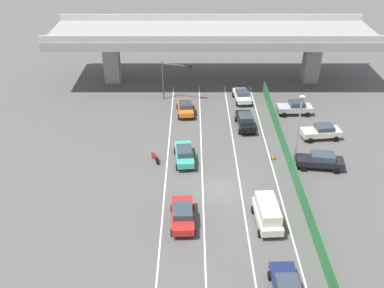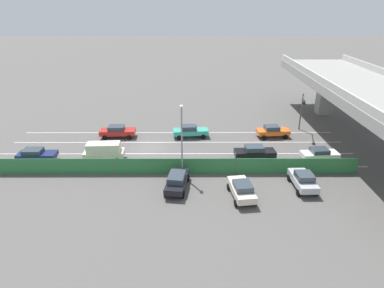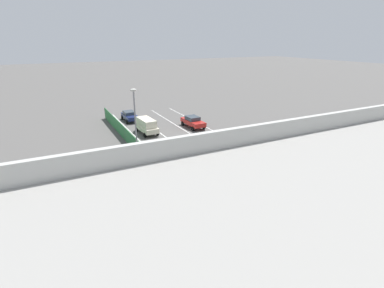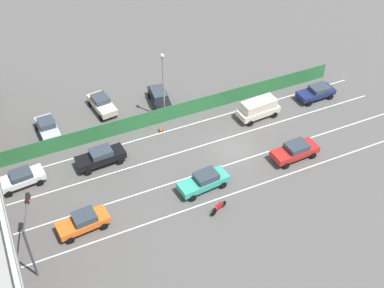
{
  "view_description": "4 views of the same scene",
  "coord_description": "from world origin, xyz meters",
  "px_view_note": "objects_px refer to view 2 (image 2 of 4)",
  "views": [
    {
      "loc": [
        -2.81,
        -34.83,
        25.15
      ],
      "look_at": [
        -2.83,
        5.14,
        2.03
      ],
      "focal_mm": 42.43,
      "sensor_mm": 36.0,
      "label": 1
    },
    {
      "loc": [
        39.11,
        5.17,
        17.03
      ],
      "look_at": [
        2.97,
        5.28,
        1.77
      ],
      "focal_mm": 31.67,
      "sensor_mm": 36.0,
      "label": 2
    },
    {
      "loc": [
        15.44,
        32.69,
        12.4
      ],
      "look_at": [
        2.7,
        7.43,
        2.25
      ],
      "focal_mm": 27.39,
      "sensor_mm": 36.0,
      "label": 3
    },
    {
      "loc": [
        -31.79,
        19.36,
        32.27
      ],
      "look_at": [
        0.88,
        4.16,
        1.47
      ],
      "focal_mm": 46.12,
      "sensor_mm": 36.0,
      "label": 4
    }
  ],
  "objects_px": {
    "car_taxi_orange": "(273,131)",
    "motorcycle": "(191,126)",
    "car_hatchback_white": "(320,154)",
    "traffic_cone": "(194,166)",
    "parked_sedan_dark": "(177,180)",
    "parked_sedan_cream": "(242,189)",
    "car_sedan_red": "(117,131)",
    "car_sedan_black": "(255,152)",
    "car_sedan_navy": "(36,154)",
    "car_van_cream": "(104,151)",
    "street_lamp": "(182,135)",
    "parked_wagon_silver": "(303,180)",
    "traffic_light": "(302,107)",
    "car_taxi_teal": "(190,131)"
  },
  "relations": [
    {
      "from": "car_van_cream",
      "to": "parked_wagon_silver",
      "type": "relative_size",
      "value": 1.08
    },
    {
      "from": "car_taxi_orange",
      "to": "car_van_cream",
      "type": "distance_m",
      "value": 22.27
    },
    {
      "from": "car_taxi_teal",
      "to": "traffic_light",
      "type": "distance_m",
      "value": 15.64
    },
    {
      "from": "car_sedan_black",
      "to": "parked_sedan_cream",
      "type": "distance_m",
      "value": 8.7
    },
    {
      "from": "parked_wagon_silver",
      "to": "traffic_light",
      "type": "xyz_separation_m",
      "value": [
        -15.24,
        4.19,
        2.85
      ]
    },
    {
      "from": "car_sedan_black",
      "to": "parked_sedan_dark",
      "type": "height_order",
      "value": "car_sedan_black"
    },
    {
      "from": "car_sedan_navy",
      "to": "traffic_light",
      "type": "xyz_separation_m",
      "value": [
        -9.03,
        32.97,
        2.92
      ]
    },
    {
      "from": "car_sedan_navy",
      "to": "parked_wagon_silver",
      "type": "relative_size",
      "value": 1.0
    },
    {
      "from": "car_sedan_black",
      "to": "parked_sedan_dark",
      "type": "distance_m",
      "value": 11.01
    },
    {
      "from": "car_sedan_black",
      "to": "car_sedan_navy",
      "type": "bearing_deg",
      "value": -89.24
    },
    {
      "from": "car_sedan_navy",
      "to": "motorcycle",
      "type": "relative_size",
      "value": 2.37
    },
    {
      "from": "car_hatchback_white",
      "to": "traffic_cone",
      "type": "height_order",
      "value": "car_hatchback_white"
    },
    {
      "from": "car_taxi_teal",
      "to": "car_sedan_navy",
      "type": "bearing_deg",
      "value": -67.27
    },
    {
      "from": "car_sedan_red",
      "to": "parked_sedan_cream",
      "type": "distance_m",
      "value": 21.23
    },
    {
      "from": "car_sedan_navy",
      "to": "traffic_light",
      "type": "relative_size",
      "value": 0.82
    },
    {
      "from": "car_hatchback_white",
      "to": "car_sedan_black",
      "type": "bearing_deg",
      "value": -92.51
    },
    {
      "from": "car_hatchback_white",
      "to": "parked_sedan_dark",
      "type": "xyz_separation_m",
      "value": [
        6.35,
        -16.17,
        0.07
      ]
    },
    {
      "from": "car_van_cream",
      "to": "car_sedan_navy",
      "type": "height_order",
      "value": "car_van_cream"
    },
    {
      "from": "car_sedan_black",
      "to": "car_taxi_teal",
      "type": "relative_size",
      "value": 0.99
    },
    {
      "from": "motorcycle",
      "to": "traffic_light",
      "type": "distance_m",
      "value": 15.66
    },
    {
      "from": "motorcycle",
      "to": "parked_sedan_dark",
      "type": "height_order",
      "value": "parked_sedan_dark"
    },
    {
      "from": "motorcycle",
      "to": "traffic_cone",
      "type": "distance_m",
      "value": 12.41
    },
    {
      "from": "parked_sedan_dark",
      "to": "parked_wagon_silver",
      "type": "bearing_deg",
      "value": 90.59
    },
    {
      "from": "parked_sedan_dark",
      "to": "parked_sedan_cream",
      "type": "relative_size",
      "value": 1.07
    },
    {
      "from": "car_taxi_teal",
      "to": "traffic_light",
      "type": "bearing_deg",
      "value": 96.06
    },
    {
      "from": "street_lamp",
      "to": "traffic_cone",
      "type": "xyz_separation_m",
      "value": [
        -1.84,
        1.27,
        -4.41
      ]
    },
    {
      "from": "car_taxi_orange",
      "to": "motorcycle",
      "type": "bearing_deg",
      "value": -105.15
    },
    {
      "from": "car_sedan_red",
      "to": "motorcycle",
      "type": "distance_m",
      "value": 10.35
    },
    {
      "from": "car_sedan_red",
      "to": "car_taxi_orange",
      "type": "bearing_deg",
      "value": 90.14
    },
    {
      "from": "car_van_cream",
      "to": "car_taxi_teal",
      "type": "xyz_separation_m",
      "value": [
        -7.14,
        9.93,
        -0.29
      ]
    },
    {
      "from": "traffic_light",
      "to": "motorcycle",
      "type": "bearing_deg",
      "value": -95.31
    },
    {
      "from": "car_sedan_red",
      "to": "parked_wagon_silver",
      "type": "height_order",
      "value": "parked_wagon_silver"
    },
    {
      "from": "car_hatchback_white",
      "to": "car_sedan_navy",
      "type": "bearing_deg",
      "value": -89.98
    },
    {
      "from": "car_van_cream",
      "to": "street_lamp",
      "type": "height_order",
      "value": "street_lamp"
    },
    {
      "from": "car_taxi_teal",
      "to": "traffic_cone",
      "type": "height_order",
      "value": "car_taxi_teal"
    },
    {
      "from": "car_taxi_orange",
      "to": "traffic_light",
      "type": "relative_size",
      "value": 0.85
    },
    {
      "from": "parked_sedan_dark",
      "to": "car_hatchback_white",
      "type": "bearing_deg",
      "value": 111.44
    },
    {
      "from": "car_sedan_black",
      "to": "motorcycle",
      "type": "relative_size",
      "value": 2.6
    },
    {
      "from": "car_hatchback_white",
      "to": "traffic_cone",
      "type": "xyz_separation_m",
      "value": [
        1.97,
        -14.45,
        -0.58
      ]
    },
    {
      "from": "car_sedan_black",
      "to": "car_van_cream",
      "type": "height_order",
      "value": "car_van_cream"
    },
    {
      "from": "car_taxi_orange",
      "to": "car_sedan_red",
      "type": "bearing_deg",
      "value": -89.86
    },
    {
      "from": "motorcycle",
      "to": "parked_wagon_silver",
      "type": "distance_m",
      "value": 19.99
    },
    {
      "from": "car_sedan_navy",
      "to": "motorcycle",
      "type": "xyz_separation_m",
      "value": [
        -10.44,
        17.73,
        -0.4
      ]
    },
    {
      "from": "car_sedan_navy",
      "to": "parked_sedan_dark",
      "type": "relative_size",
      "value": 0.89
    },
    {
      "from": "car_sedan_red",
      "to": "car_van_cream",
      "type": "xyz_separation_m",
      "value": [
        7.13,
        -0.11,
        0.29
      ]
    },
    {
      "from": "car_taxi_teal",
      "to": "parked_sedan_cream",
      "type": "bearing_deg",
      "value": 17.51
    },
    {
      "from": "parked_sedan_dark",
      "to": "parked_sedan_cream",
      "type": "xyz_separation_m",
      "value": [
        1.62,
        6.11,
        -0.02
      ]
    },
    {
      "from": "car_taxi_orange",
      "to": "car_van_cream",
      "type": "relative_size",
      "value": 0.95
    },
    {
      "from": "car_sedan_red",
      "to": "traffic_cone",
      "type": "bearing_deg",
      "value": 47.73
    },
    {
      "from": "car_taxi_teal",
      "to": "motorcycle",
      "type": "bearing_deg",
      "value": 178.98
    }
  ]
}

